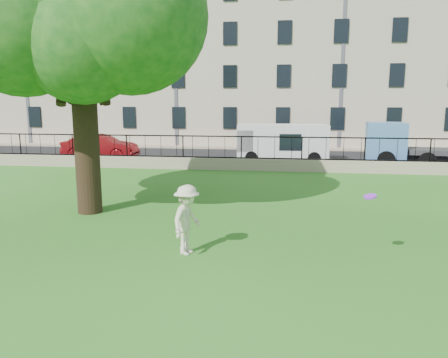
# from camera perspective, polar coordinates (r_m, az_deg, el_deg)

# --- Properties ---
(ground) EXTENTS (120.00, 120.00, 0.00)m
(ground) POSITION_cam_1_polar(r_m,az_deg,el_deg) (10.57, -4.47, -9.05)
(ground) COLOR #236117
(ground) RESTS_ON ground
(retaining_wall) EXTENTS (50.00, 0.40, 0.60)m
(retaining_wall) POSITION_cam_1_polar(r_m,az_deg,el_deg) (22.07, 2.26, 1.94)
(retaining_wall) COLOR gray
(retaining_wall) RESTS_ON ground
(iron_railing) EXTENTS (50.00, 0.05, 1.13)m
(iron_railing) POSITION_cam_1_polar(r_m,az_deg,el_deg) (21.96, 2.28, 4.14)
(iron_railing) COLOR black
(iron_railing) RESTS_ON retaining_wall
(street) EXTENTS (60.00, 9.00, 0.01)m
(street) POSITION_cam_1_polar(r_m,az_deg,el_deg) (26.75, 3.28, 2.75)
(street) COLOR black
(street) RESTS_ON ground
(sidewalk) EXTENTS (60.00, 1.40, 0.12)m
(sidewalk) POSITION_cam_1_polar(r_m,az_deg,el_deg) (31.89, 4.07, 4.05)
(sidewalk) COLOR gray
(sidewalk) RESTS_ON ground
(building_row) EXTENTS (56.40, 10.40, 13.80)m
(building_row) POSITION_cam_1_polar(r_m,az_deg,el_deg) (37.52, 4.84, 15.46)
(building_row) COLOR beige
(building_row) RESTS_ON ground
(tree) EXTENTS (7.88, 6.08, 9.64)m
(tree) POSITION_cam_1_polar(r_m,az_deg,el_deg) (14.45, -18.83, 21.18)
(tree) COLOR black
(tree) RESTS_ON ground
(man) EXTENTS (0.85, 1.16, 1.61)m
(man) POSITION_cam_1_polar(r_m,az_deg,el_deg) (10.01, -4.85, -5.32)
(man) COLOR beige
(man) RESTS_ON ground
(frisbee) EXTENTS (0.35, 0.36, 0.12)m
(frisbee) POSITION_cam_1_polar(r_m,az_deg,el_deg) (9.74, 18.55, -2.17)
(frisbee) COLOR #9428E6
(red_sedan) EXTENTS (4.48, 1.63, 1.47)m
(red_sedan) POSITION_cam_1_polar(r_m,az_deg,el_deg) (27.32, -15.83, 4.08)
(red_sedan) COLOR maroon
(red_sedan) RESTS_ON street
(white_van) EXTENTS (5.17, 2.24, 2.13)m
(white_van) POSITION_cam_1_polar(r_m,az_deg,el_deg) (25.25, 7.60, 4.65)
(white_van) COLOR silver
(white_van) RESTS_ON street
(blue_truck) EXTENTS (5.73, 2.58, 2.32)m
(blue_truck) POSITION_cam_1_polar(r_m,az_deg,el_deg) (25.25, 24.32, 4.06)
(blue_truck) COLOR #4F7FBA
(blue_truck) RESTS_ON street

